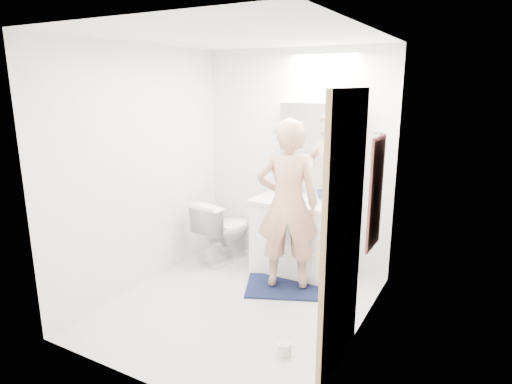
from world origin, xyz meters
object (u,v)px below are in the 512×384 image
Objects in this scene: toilet at (224,230)px; person at (287,204)px; medicine_cabinet at (319,135)px; soap_bottle_a at (277,184)px; toilet_paper_roll at (284,349)px; soap_bottle_b at (293,188)px; vanity_cabinet at (297,238)px; toothbrush_cup at (322,195)px.

person is (0.94, -0.31, 0.52)m from toilet.
medicine_cabinet is 4.01× the size of soap_bottle_a.
medicine_cabinet reaches higher than toilet.
person is 7.61× the size of soap_bottle_a.
toilet is at bearing -154.40° from soap_bottle_a.
toilet_paper_roll is (1.41, -1.33, -0.32)m from toilet.
medicine_cabinet is 2.24m from toilet_paper_roll.
vanity_cabinet is at bearing -50.76° from soap_bottle_b.
person reaches higher than soap_bottle_a.
vanity_cabinet is at bearing -122.39° from medicine_cabinet.
soap_bottle_a is at bearing -178.91° from toothbrush_cup.
toothbrush_cup is (0.52, 0.01, -0.06)m from soap_bottle_a.
toilet_paper_roll is at bearing -78.26° from toothbrush_cup.
toothbrush_cup is at bearing 38.18° from vanity_cabinet.
toilet_paper_roll is (0.47, -1.03, -0.83)m from person.
toilet is 7.08× the size of toothbrush_cup.
toothbrush_cup is at bearing -35.44° from medicine_cabinet.
toilet is 0.44× the size of person.
toilet_paper_roll is at bearing -76.29° from medicine_cabinet.
person is 0.70m from soap_bottle_a.
person reaches higher than soap_bottle_b.
medicine_cabinet reaches higher than soap_bottle_b.
toothbrush_cup is at bearing -155.68° from toilet.
medicine_cabinet is at bearing -118.90° from person.
person is at bearing -55.65° from soap_bottle_a.
soap_bottle_a is (-0.39, 0.57, 0.05)m from person.
person is at bearing -102.79° from toothbrush_cup.
vanity_cabinet is at bearing -103.74° from person.
toilet_paper_roll is at bearing 91.14° from person.
medicine_cabinet is 8.46× the size of toothbrush_cup.
person is 16.07× the size of toothbrush_cup.
toothbrush_cup is (1.08, 0.28, 0.50)m from toilet.
person reaches higher than vanity_cabinet.
soap_bottle_b is 1.96m from toilet_paper_roll.
medicine_cabinet is at bearing 7.54° from soap_bottle_a.
soap_bottle_b is (-0.22, 0.60, 0.01)m from person.
toilet is 1.22m from toothbrush_cup.
soap_bottle_b is at bearing 112.80° from toilet_paper_roll.
toilet_paper_roll is at bearing -67.20° from soap_bottle_b.
vanity_cabinet is 0.54× the size of person.
vanity_cabinet is 0.88m from toilet.
soap_bottle_b is at bearing 176.73° from toothbrush_cup.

